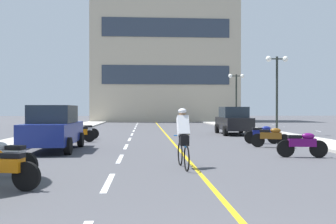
# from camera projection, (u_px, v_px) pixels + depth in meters

# --- Properties ---
(ground_plane) EXTENTS (140.00, 140.00, 0.00)m
(ground_plane) POSITION_uv_depth(u_px,v_px,m) (163.00, 135.00, 23.46)
(ground_plane) COLOR #47474C
(curb_left) EXTENTS (2.40, 72.00, 0.12)m
(curb_left) POSITION_uv_depth(u_px,v_px,m) (59.00, 132.00, 25.99)
(curb_left) COLOR #B7B2A8
(curb_left) RESTS_ON ground
(curb_right) EXTENTS (2.40, 72.00, 0.12)m
(curb_right) POSITION_uv_depth(u_px,v_px,m) (259.00, 131.00, 26.91)
(curb_right) COLOR #B7B2A8
(curb_right) RESTS_ON ground
(lane_dash_1) EXTENTS (0.14, 2.20, 0.01)m
(lane_dash_1) POSITION_uv_depth(u_px,v_px,m) (108.00, 182.00, 8.36)
(lane_dash_1) COLOR silver
(lane_dash_1) RESTS_ON ground
(lane_dash_2) EXTENTS (0.14, 2.20, 0.01)m
(lane_dash_2) POSITION_uv_depth(u_px,v_px,m) (120.00, 159.00, 12.35)
(lane_dash_2) COLOR silver
(lane_dash_2) RESTS_ON ground
(lane_dash_3) EXTENTS (0.14, 2.20, 0.01)m
(lane_dash_3) POSITION_uv_depth(u_px,v_px,m) (126.00, 147.00, 16.34)
(lane_dash_3) COLOR silver
(lane_dash_3) RESTS_ON ground
(lane_dash_4) EXTENTS (0.14, 2.20, 0.01)m
(lane_dash_4) POSITION_uv_depth(u_px,v_px,m) (130.00, 139.00, 20.33)
(lane_dash_4) COLOR silver
(lane_dash_4) RESTS_ON ground
(lane_dash_5) EXTENTS (0.14, 2.20, 0.01)m
(lane_dash_5) POSITION_uv_depth(u_px,v_px,m) (132.00, 134.00, 24.33)
(lane_dash_5) COLOR silver
(lane_dash_5) RESTS_ON ground
(lane_dash_6) EXTENTS (0.14, 2.20, 0.01)m
(lane_dash_6) POSITION_uv_depth(u_px,v_px,m) (134.00, 131.00, 28.32)
(lane_dash_6) COLOR silver
(lane_dash_6) RESTS_ON ground
(lane_dash_7) EXTENTS (0.14, 2.20, 0.01)m
(lane_dash_7) POSITION_uv_depth(u_px,v_px,m) (135.00, 128.00, 32.31)
(lane_dash_7) COLOR silver
(lane_dash_7) RESTS_ON ground
(lane_dash_8) EXTENTS (0.14, 2.20, 0.01)m
(lane_dash_8) POSITION_uv_depth(u_px,v_px,m) (136.00, 126.00, 36.30)
(lane_dash_8) COLOR silver
(lane_dash_8) RESTS_ON ground
(lane_dash_9) EXTENTS (0.14, 2.20, 0.01)m
(lane_dash_9) POSITION_uv_depth(u_px,v_px,m) (137.00, 124.00, 40.29)
(lane_dash_9) COLOR silver
(lane_dash_9) RESTS_ON ground
(lane_dash_10) EXTENTS (0.14, 2.20, 0.01)m
(lane_dash_10) POSITION_uv_depth(u_px,v_px,m) (138.00, 123.00, 44.28)
(lane_dash_10) COLOR silver
(lane_dash_10) RESTS_ON ground
(lane_dash_11) EXTENTS (0.14, 2.20, 0.01)m
(lane_dash_11) POSITION_uv_depth(u_px,v_px,m) (138.00, 122.00, 48.28)
(lane_dash_11) COLOR silver
(lane_dash_11) RESTS_ON ground
(centre_line_yellow) EXTENTS (0.12, 66.00, 0.01)m
(centre_line_yellow) POSITION_uv_depth(u_px,v_px,m) (164.00, 132.00, 26.47)
(centre_line_yellow) COLOR gold
(centre_line_yellow) RESTS_ON ground
(office_building) EXTENTS (19.62, 9.43, 20.35)m
(office_building) POSITION_uv_depth(u_px,v_px,m) (164.00, 49.00, 52.08)
(office_building) COLOR #BCAD93
(office_building) RESTS_ON ground
(street_lamp_mid) EXTENTS (1.46, 0.36, 4.95)m
(street_lamp_mid) POSITION_uv_depth(u_px,v_px,m) (277.00, 77.00, 23.52)
(street_lamp_mid) COLOR black
(street_lamp_mid) RESTS_ON curb_right
(street_lamp_far) EXTENTS (1.46, 0.36, 4.71)m
(street_lamp_far) POSITION_uv_depth(u_px,v_px,m) (236.00, 88.00, 33.03)
(street_lamp_far) COLOR black
(street_lamp_far) RESTS_ON curb_right
(parked_car_near) EXTENTS (1.95, 4.22, 1.82)m
(parked_car_near) POSITION_uv_depth(u_px,v_px,m) (53.00, 128.00, 14.75)
(parked_car_near) COLOR black
(parked_car_near) RESTS_ON ground
(parked_car_mid) EXTENTS (1.97, 4.22, 1.82)m
(parked_car_mid) POSITION_uv_depth(u_px,v_px,m) (234.00, 121.00, 24.37)
(parked_car_mid) COLOR black
(parked_car_mid) RESTS_ON ground
(motorcycle_1) EXTENTS (1.68, 0.67, 0.92)m
(motorcycle_1) POSITION_uv_depth(u_px,v_px,m) (1.00, 167.00, 7.55)
(motorcycle_1) COLOR black
(motorcycle_1) RESTS_ON ground
(motorcycle_2) EXTENTS (1.66, 0.73, 0.92)m
(motorcycle_2) POSITION_uv_depth(u_px,v_px,m) (6.00, 157.00, 9.13)
(motorcycle_2) COLOR black
(motorcycle_2) RESTS_ON ground
(motorcycle_3) EXTENTS (1.69, 0.60, 0.92)m
(motorcycle_3) POSITION_uv_depth(u_px,v_px,m) (302.00, 144.00, 12.66)
(motorcycle_3) COLOR black
(motorcycle_3) RESTS_ON ground
(motorcycle_4) EXTENTS (1.64, 0.80, 0.92)m
(motorcycle_4) POSITION_uv_depth(u_px,v_px,m) (271.00, 137.00, 15.96)
(motorcycle_4) COLOR black
(motorcycle_4) RESTS_ON ground
(motorcycle_5) EXTENTS (1.70, 0.60, 0.92)m
(motorcycle_5) POSITION_uv_depth(u_px,v_px,m) (262.00, 134.00, 17.74)
(motorcycle_5) COLOR black
(motorcycle_5) RESTS_ON ground
(motorcycle_6) EXTENTS (1.70, 0.60, 0.92)m
(motorcycle_6) POSITION_uv_depth(u_px,v_px,m) (78.00, 133.00, 18.61)
(motorcycle_6) COLOR black
(motorcycle_6) RESTS_ON ground
(motorcycle_7) EXTENTS (1.67, 0.69, 0.92)m
(motorcycle_7) POSITION_uv_depth(u_px,v_px,m) (83.00, 131.00, 20.35)
(motorcycle_7) COLOR black
(motorcycle_7) RESTS_ON ground
(cyclist_rider) EXTENTS (0.42, 1.77, 1.71)m
(cyclist_rider) POSITION_uv_depth(u_px,v_px,m) (183.00, 137.00, 10.42)
(cyclist_rider) COLOR black
(cyclist_rider) RESTS_ON ground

